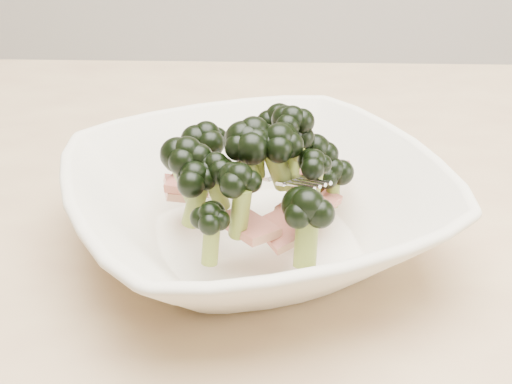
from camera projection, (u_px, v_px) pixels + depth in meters
dining_table at (354, 289)px, 0.70m from camera, size 1.20×0.80×0.75m
broccoli_dish at (257, 201)px, 0.57m from camera, size 0.39×0.39×0.12m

